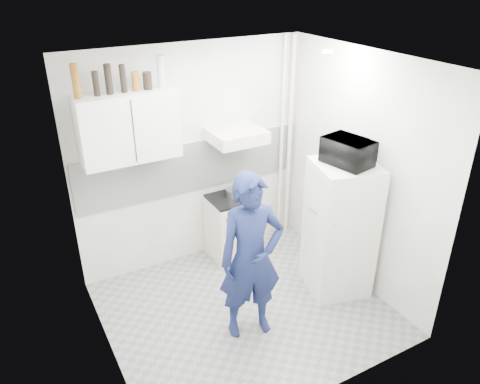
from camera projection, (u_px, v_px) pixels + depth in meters
floor at (245, 309)px, 5.00m from camera, size 2.80×2.80×0.00m
ceiling at (247, 62)px, 3.84m from camera, size 2.80×2.80×0.00m
wall_back at (192, 158)px, 5.40m from camera, size 2.80×0.00×2.80m
wall_left at (97, 241)px, 3.81m from camera, size 0.00×2.60×2.60m
wall_right at (359, 173)px, 5.03m from camera, size 0.00×2.60×2.60m
person at (251, 258)px, 4.37m from camera, size 0.70×0.53×1.71m
stove at (230, 228)px, 5.76m from camera, size 0.49×0.49×0.78m
fridge at (340, 228)px, 5.04m from camera, size 0.76×0.76×1.51m
stove_top at (229, 199)px, 5.58m from camera, size 0.47×0.47×0.03m
saucepan at (233, 192)px, 5.60m from camera, size 0.18×0.18×0.10m
microwave at (348, 152)px, 4.65m from camera, size 0.54×0.42×0.27m
bottle_a at (76, 81)px, 4.27m from camera, size 0.07×0.07×0.32m
bottle_b at (96, 84)px, 4.37m from camera, size 0.06×0.06×0.23m
bottle_c at (108, 79)px, 4.41m from camera, size 0.07×0.07×0.29m
bottle_d at (123, 79)px, 4.47m from camera, size 0.06×0.06×0.27m
canister_a at (136, 81)px, 4.54m from camera, size 0.07×0.07×0.19m
canister_b at (147, 81)px, 4.60m from camera, size 0.09×0.09×0.17m
bottle_e at (161, 72)px, 4.63m from camera, size 0.08×0.08×0.32m
upper_cabinet at (128, 127)px, 4.69m from camera, size 1.00×0.35×0.70m
range_hood at (237, 136)px, 5.28m from camera, size 0.60×0.50×0.14m
backsplash at (193, 166)px, 5.43m from camera, size 2.74×0.03×0.60m
pipe_a at (289, 141)px, 5.90m from camera, size 0.05×0.05×2.60m
pipe_b at (282, 143)px, 5.85m from camera, size 0.04×0.04×2.60m
ceiling_spot_fixture at (328, 52)px, 4.44m from camera, size 0.10×0.10×0.02m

